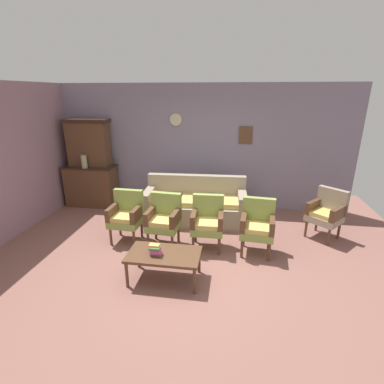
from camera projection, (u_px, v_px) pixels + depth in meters
ground_plane at (182, 268)px, 4.33m from camera, size 7.68×7.68×0.00m
wall_back_with_decor at (203, 148)px, 6.34m from camera, size 6.40×0.09×2.70m
side_cabinet at (92, 185)px, 6.64m from camera, size 1.16×0.55×0.93m
cabinet_upper_hutch at (89, 142)px, 6.39m from camera, size 0.99×0.38×1.03m
vase_on_cabinet at (84, 161)px, 6.28m from camera, size 0.13×0.13×0.29m
floral_couch at (195, 206)px, 5.82m from camera, size 2.05×0.89×0.90m
armchair_near_cabinet at (126, 214)px, 5.00m from camera, size 0.54×0.51×0.90m
armchair_row_middle at (164, 218)px, 4.85m from camera, size 0.55×0.53×0.90m
armchair_by_doorway at (207, 220)px, 4.76m from camera, size 0.54×0.51×0.90m
armchair_near_couch_end at (257, 224)px, 4.61m from camera, size 0.56×0.54×0.90m
wingback_chair_by_fireplace at (326, 212)px, 5.10m from camera, size 0.71×0.71×0.90m
coffee_table at (164, 256)px, 3.95m from camera, size 1.00×0.56×0.42m
book_stack_on_table at (155, 250)px, 3.88m from camera, size 0.17×0.12×0.16m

